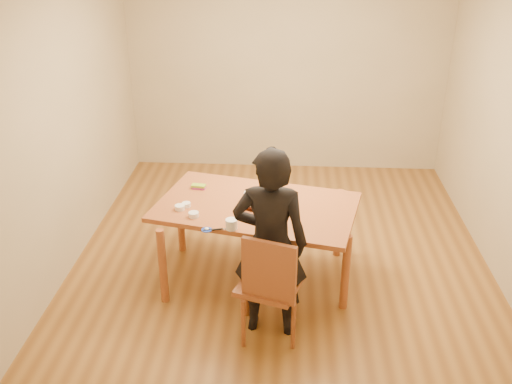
# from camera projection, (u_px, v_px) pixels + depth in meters

# --- Properties ---
(room_shell) EXTENTS (4.00, 4.50, 2.70)m
(room_shell) POSITION_uv_depth(u_px,v_px,m) (285.00, 114.00, 5.41)
(room_shell) COLOR brown
(room_shell) RESTS_ON ground
(dining_table) EXTENTS (1.91, 1.38, 0.04)m
(dining_table) POSITION_uv_depth(u_px,v_px,m) (256.00, 207.00, 5.03)
(dining_table) COLOR brown
(dining_table) RESTS_ON floor
(dining_chair) EXTENTS (0.57, 0.57, 0.04)m
(dining_chair) POSITION_uv_depth(u_px,v_px,m) (270.00, 285.00, 4.45)
(dining_chair) COLOR brown
(dining_chair) RESTS_ON floor
(cake_plate) EXTENTS (0.31, 0.31, 0.02)m
(cake_plate) POSITION_uv_depth(u_px,v_px,m) (257.00, 203.00, 5.02)
(cake_plate) COLOR #B3250B
(cake_plate) RESTS_ON dining_table
(cake) EXTENTS (0.24, 0.24, 0.08)m
(cake) POSITION_uv_depth(u_px,v_px,m) (257.00, 198.00, 5.00)
(cake) COLOR white
(cake) RESTS_ON cake_plate
(frosting_dome) EXTENTS (0.24, 0.24, 0.03)m
(frosting_dome) POSITION_uv_depth(u_px,v_px,m) (257.00, 192.00, 4.98)
(frosting_dome) COLOR white
(frosting_dome) RESTS_ON cake
(frosting_tub) EXTENTS (0.10, 0.10, 0.09)m
(frosting_tub) POSITION_uv_depth(u_px,v_px,m) (231.00, 224.00, 4.61)
(frosting_tub) COLOR white
(frosting_tub) RESTS_ON dining_table
(frosting_lid) EXTENTS (0.09, 0.09, 0.01)m
(frosting_lid) POSITION_uv_depth(u_px,v_px,m) (207.00, 230.00, 4.61)
(frosting_lid) COLOR #1934A3
(frosting_lid) RESTS_ON dining_table
(frosting_dollop) EXTENTS (0.04, 0.04, 0.02)m
(frosting_dollop) POSITION_uv_depth(u_px,v_px,m) (207.00, 228.00, 4.60)
(frosting_dollop) COLOR white
(frosting_dollop) RESTS_ON frosting_lid
(ramekin_green) EXTENTS (0.09, 0.09, 0.04)m
(ramekin_green) POSITION_uv_depth(u_px,v_px,m) (194.00, 215.00, 4.81)
(ramekin_green) COLOR white
(ramekin_green) RESTS_ON dining_table
(ramekin_yellow) EXTENTS (0.08, 0.08, 0.04)m
(ramekin_yellow) POSITION_uv_depth(u_px,v_px,m) (186.00, 205.00, 4.98)
(ramekin_yellow) COLOR white
(ramekin_yellow) RESTS_ON dining_table
(ramekin_multi) EXTENTS (0.09, 0.09, 0.04)m
(ramekin_multi) POSITION_uv_depth(u_px,v_px,m) (180.00, 207.00, 4.93)
(ramekin_multi) COLOR white
(ramekin_multi) RESTS_ON dining_table
(candy_box_pink) EXTENTS (0.12, 0.07, 0.02)m
(candy_box_pink) POSITION_uv_depth(u_px,v_px,m) (199.00, 188.00, 5.31)
(candy_box_pink) COLOR #C72F95
(candy_box_pink) RESTS_ON dining_table
(candy_box_green) EXTENTS (0.14, 0.08, 0.02)m
(candy_box_green) POSITION_uv_depth(u_px,v_px,m) (199.00, 186.00, 5.31)
(candy_box_green) COLOR #1B9528
(candy_box_green) RESTS_ON candy_box_pink
(spatula) EXTENTS (0.16, 0.06, 0.01)m
(spatula) POSITION_uv_depth(u_px,v_px,m) (213.00, 230.00, 4.61)
(spatula) COLOR black
(spatula) RESTS_ON dining_table
(person) EXTENTS (0.60, 0.42, 1.59)m
(person) POSITION_uv_depth(u_px,v_px,m) (270.00, 244.00, 4.34)
(person) COLOR black
(person) RESTS_ON floor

